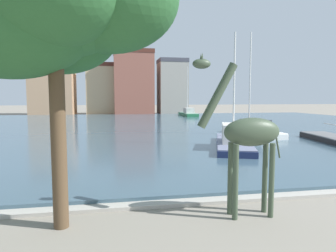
{
  "coord_description": "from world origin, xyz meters",
  "views": [
    {
      "loc": [
        -1.06,
        -0.07,
        3.5
      ],
      "look_at": [
        1.46,
        13.55,
        2.2
      ],
      "focal_mm": 32.21,
      "sensor_mm": 36.0,
      "label": 1
    }
  ],
  "objects_px": {
    "sailboat_white": "(249,131)",
    "sailboat_navy": "(233,141)",
    "sailboat_green": "(187,114)",
    "shade_tree": "(51,6)",
    "giraffe_statue": "(247,135)"
  },
  "relations": [
    {
      "from": "sailboat_white",
      "to": "sailboat_navy",
      "type": "bearing_deg",
      "value": -124.46
    },
    {
      "from": "sailboat_green",
      "to": "sailboat_navy",
      "type": "bearing_deg",
      "value": -99.01
    },
    {
      "from": "sailboat_white",
      "to": "shade_tree",
      "type": "distance_m",
      "value": 21.87
    },
    {
      "from": "sailboat_green",
      "to": "giraffe_statue",
      "type": "bearing_deg",
      "value": -102.03
    },
    {
      "from": "sailboat_green",
      "to": "sailboat_white",
      "type": "bearing_deg",
      "value": -93.29
    },
    {
      "from": "sailboat_navy",
      "to": "sailboat_white",
      "type": "relative_size",
      "value": 1.03
    },
    {
      "from": "giraffe_statue",
      "to": "shade_tree",
      "type": "distance_m",
      "value": 6.32
    },
    {
      "from": "sailboat_navy",
      "to": "sailboat_white",
      "type": "xyz_separation_m",
      "value": [
        3.8,
        5.54,
        -0.02
      ]
    },
    {
      "from": "sailboat_green",
      "to": "shade_tree",
      "type": "bearing_deg",
      "value": -108.33
    },
    {
      "from": "sailboat_green",
      "to": "sailboat_white",
      "type": "relative_size",
      "value": 1.0
    },
    {
      "from": "sailboat_navy",
      "to": "giraffe_statue",
      "type": "bearing_deg",
      "value": -110.9
    },
    {
      "from": "sailboat_green",
      "to": "sailboat_white",
      "type": "xyz_separation_m",
      "value": [
        -1.66,
        -28.91,
        -0.02
      ]
    },
    {
      "from": "giraffe_statue",
      "to": "sailboat_green",
      "type": "bearing_deg",
      "value": 77.97
    },
    {
      "from": "sailboat_navy",
      "to": "shade_tree",
      "type": "xyz_separation_m",
      "value": [
        -9.58,
        -10.94,
        5.25
      ]
    },
    {
      "from": "sailboat_green",
      "to": "shade_tree",
      "type": "distance_m",
      "value": 48.1
    }
  ]
}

